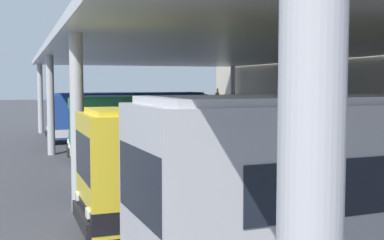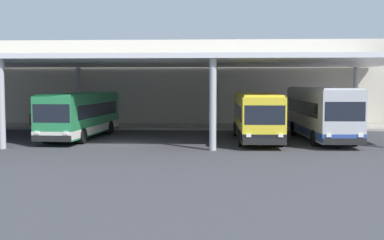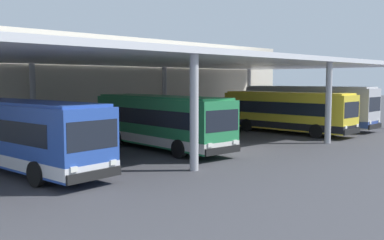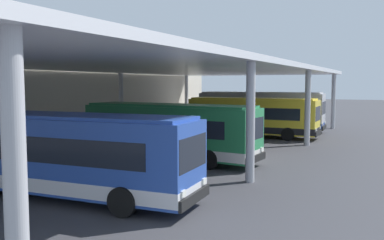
{
  "view_description": "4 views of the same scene",
  "coord_description": "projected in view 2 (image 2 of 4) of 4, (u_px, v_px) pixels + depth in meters",
  "views": [
    {
      "loc": [
        21.03,
        -4.14,
        3.79
      ],
      "look_at": [
        -1.43,
        3.75,
        2.03
      ],
      "focal_mm": 46.53,
      "sensor_mm": 36.0,
      "label": 1
    },
    {
      "loc": [
        6.49,
        -30.7,
        3.86
      ],
      "look_at": [
        4.73,
        2.01,
        1.4
      ],
      "focal_mm": 46.34,
      "sensor_mm": 36.0,
      "label": 2
    },
    {
      "loc": [
        -20.26,
        -16.48,
        4.1
      ],
      "look_at": [
        -1.59,
        2.22,
        1.71
      ],
      "focal_mm": 41.44,
      "sensor_mm": 36.0,
      "label": 3
    },
    {
      "loc": [
        -23.33,
        -8.31,
        4.29
      ],
      "look_at": [
        3.67,
        5.3,
        1.67
      ],
      "focal_mm": 38.8,
      "sensor_mm": 36.0,
      "label": 4
    }
  ],
  "objects": [
    {
      "name": "bus_second_bay",
      "position": [
        81.0,
        115.0,
        34.59
      ],
      "size": [
        3.22,
        10.67,
        3.17
      ],
      "color": "#28844C",
      "rests_on": "ground"
    },
    {
      "name": "bench_waiting",
      "position": [
        71.0,
        120.0,
        43.27
      ],
      "size": [
        1.8,
        0.45,
        0.92
      ],
      "color": "brown",
      "rests_on": "platform_kerb"
    },
    {
      "name": "station_building_facade",
      "position": [
        149.0,
        83.0,
        45.86
      ],
      "size": [
        48.0,
        1.6,
        7.76
      ],
      "primitive_type": "cube",
      "color": "beige",
      "rests_on": "ground"
    },
    {
      "name": "canopy_shelter",
      "position": [
        130.0,
        63.0,
        36.29
      ],
      "size": [
        40.0,
        17.0,
        5.55
      ],
      "color": "silver",
      "rests_on": "ground"
    },
    {
      "name": "trash_bin",
      "position": [
        32.0,
        119.0,
        43.5
      ],
      "size": [
        0.52,
        0.52,
        0.98
      ],
      "color": "maroon",
      "rests_on": "platform_kerb"
    },
    {
      "name": "platform_kerb",
      "position": [
        144.0,
        126.0,
        42.9
      ],
      "size": [
        42.0,
        4.5,
        0.18
      ],
      "primitive_type": "cube",
      "color": "#A39E93",
      "rests_on": "ground"
    },
    {
      "name": "bus_far_bay",
      "position": [
        320.0,
        113.0,
        33.52
      ],
      "size": [
        3.05,
        11.42,
        3.57
      ],
      "color": "#B7B7BC",
      "rests_on": "ground"
    },
    {
      "name": "ground_plane",
      "position": [
        115.0,
        144.0,
        31.21
      ],
      "size": [
        200.0,
        200.0,
        0.0
      ],
      "primitive_type": "plane",
      "color": "#3D3D42"
    },
    {
      "name": "bus_middle_bay",
      "position": [
        256.0,
        116.0,
        33.09
      ],
      "size": [
        2.84,
        10.57,
        3.17
      ],
      "color": "yellow",
      "rests_on": "ground"
    }
  ]
}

